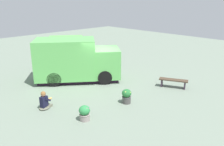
{
  "coord_description": "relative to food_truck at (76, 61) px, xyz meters",
  "views": [
    {
      "loc": [
        -9.04,
        -10.62,
        4.9
      ],
      "look_at": [
        -0.49,
        -1.89,
        0.99
      ],
      "focal_mm": 38.28,
      "sensor_mm": 36.0,
      "label": 1
    }
  ],
  "objects": [
    {
      "name": "food_truck",
      "position": [
        0.0,
        0.0,
        0.0
      ],
      "size": [
        5.17,
        4.71,
        2.54
      ],
      "color": "#63BE5B",
      "rests_on": "ground_plane"
    },
    {
      "name": "plaza_bench",
      "position": [
        3.14,
        -4.87,
        -0.84
      ],
      "size": [
        1.05,
        1.6,
        0.48
      ],
      "color": "#49392A",
      "rests_on": "ground_plane"
    },
    {
      "name": "planter_flowering_far",
      "position": [
        -2.76,
        -4.34,
        -0.87
      ],
      "size": [
        0.47,
        0.47,
        0.65
      ],
      "color": "gray",
      "rests_on": "ground_plane"
    },
    {
      "name": "person_customer",
      "position": [
        -3.39,
        -2.19,
        -0.86
      ],
      "size": [
        0.78,
        0.57,
        0.85
      ],
      "color": "#6D6D5A",
      "rests_on": "ground_plane"
    },
    {
      "name": "planter_flowering_side",
      "position": [
        -0.27,
        -4.42,
        -0.83
      ],
      "size": [
        0.46,
        0.46,
        0.71
      ],
      "color": "#4C4A48",
      "rests_on": "ground_plane"
    },
    {
      "name": "planter_flowering_near",
      "position": [
        4.12,
        1.51,
        -0.8
      ],
      "size": [
        0.53,
        0.53,
        0.75
      ],
      "color": "gray",
      "rests_on": "ground_plane"
    },
    {
      "name": "ground_plane",
      "position": [
        0.88,
        -0.86,
        -1.21
      ],
      "size": [
        40.0,
        40.0,
        0.0
      ],
      "primitive_type": "plane",
      "color": "gray"
    }
  ]
}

